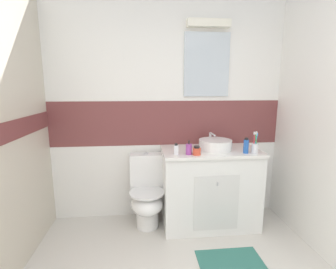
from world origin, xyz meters
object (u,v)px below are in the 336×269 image
object	(u,v)px
sink_basin	(215,144)
deodorant_spray_can	(246,146)
toilet	(147,194)
perfume_flask_small	(176,149)
toothbrush_cup	(255,147)
soap_dispenser	(189,149)
hair_gel_jar	(197,151)

from	to	relation	value
sink_basin	deodorant_spray_can	world-z (taller)	same
sink_basin	toilet	xyz separation A→B (m)	(-0.73, 0.05, -0.54)
toilet	perfume_flask_small	bearing A→B (deg)	-34.03
toothbrush_cup	soap_dispenser	bearing A→B (deg)	178.67
toothbrush_cup	perfume_flask_small	bearing A→B (deg)	177.91
hair_gel_jar	deodorant_spray_can	xyz separation A→B (m)	(0.50, 0.01, 0.03)
hair_gel_jar	perfume_flask_small	bearing A→B (deg)	170.83
toilet	soap_dispenser	distance (m)	0.71
hair_gel_jar	deodorant_spray_can	distance (m)	0.50
sink_basin	toilet	world-z (taller)	sink_basin
toilet	toothbrush_cup	bearing A→B (deg)	-11.74
toilet	deodorant_spray_can	distance (m)	1.16
soap_dispenser	hair_gel_jar	bearing A→B (deg)	-14.01
toothbrush_cup	deodorant_spray_can	world-z (taller)	toothbrush_cup
toothbrush_cup	sink_basin	bearing A→B (deg)	153.43
sink_basin	perfume_flask_small	size ratio (longest dim) A/B	3.46
toilet	toothbrush_cup	distance (m)	1.23
sink_basin	perfume_flask_small	bearing A→B (deg)	-161.13
perfume_flask_small	deodorant_spray_can	size ratio (longest dim) A/B	0.71
toothbrush_cup	toilet	bearing A→B (deg)	168.26
toothbrush_cup	perfume_flask_small	xyz separation A→B (m)	(-0.79, 0.03, -0.01)
perfume_flask_small	toothbrush_cup	bearing A→B (deg)	-2.09
soap_dispenser	perfume_flask_small	size ratio (longest dim) A/B	1.30
soap_dispenser	deodorant_spray_can	distance (m)	0.58
perfume_flask_small	sink_basin	bearing A→B (deg)	18.87
soap_dispenser	perfume_flask_small	world-z (taller)	soap_dispenser
hair_gel_jar	deodorant_spray_can	world-z (taller)	deodorant_spray_can
toilet	deodorant_spray_can	xyz separation A→B (m)	(0.99, -0.22, 0.56)
sink_basin	hair_gel_jar	distance (m)	0.30
toilet	hair_gel_jar	bearing A→B (deg)	-24.98
perfume_flask_small	deodorant_spray_can	world-z (taller)	deodorant_spray_can
hair_gel_jar	toothbrush_cup	bearing A→B (deg)	0.32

